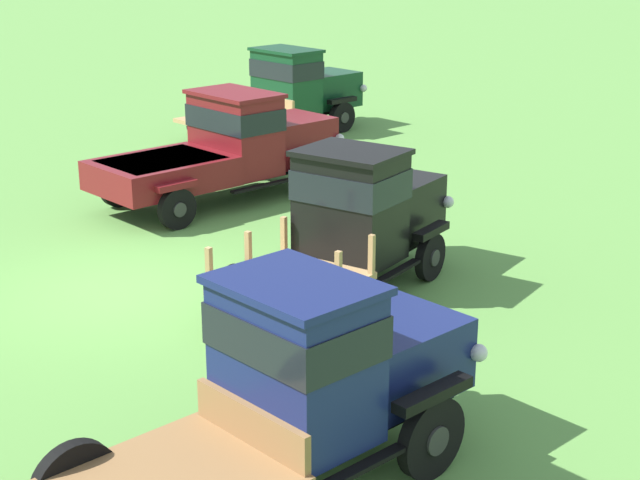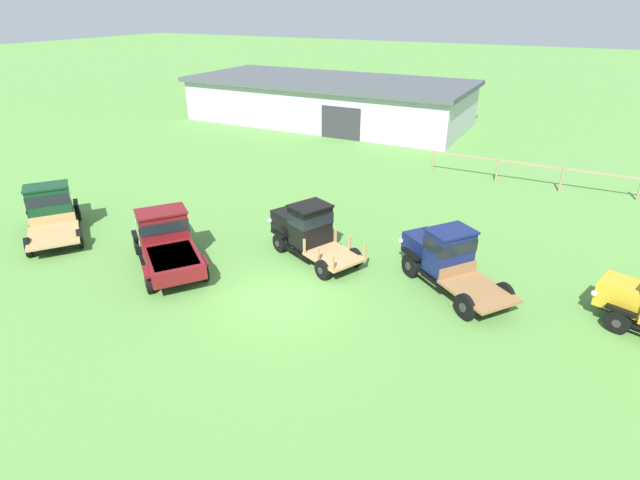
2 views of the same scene
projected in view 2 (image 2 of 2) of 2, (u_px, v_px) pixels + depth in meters
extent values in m
plane|color=#5B9342|center=(281.00, 298.00, 17.74)|extent=(240.00, 240.00, 0.00)
cube|color=#B2B7BC|center=(329.00, 103.00, 42.78)|extent=(23.07, 9.74, 3.26)
cube|color=#474C51|center=(329.00, 81.00, 41.99)|extent=(23.67, 10.54, 0.36)
cube|color=#2D2D33|center=(341.00, 123.00, 37.60)|extent=(3.20, 0.08, 2.40)
cylinder|color=#997F60|center=(433.00, 162.00, 30.32)|extent=(0.12, 0.12, 1.37)
cylinder|color=#997F60|center=(497.00, 171.00, 28.73)|extent=(0.12, 0.12, 1.37)
cylinder|color=#997F60|center=(561.00, 180.00, 27.29)|extent=(0.12, 0.12, 1.37)
cylinder|color=#997F60|center=(640.00, 188.00, 26.07)|extent=(0.12, 0.12, 1.37)
cube|color=#997F60|center=(566.00, 169.00, 27.22)|extent=(14.79, 0.08, 0.10)
cylinder|color=black|center=(32.00, 219.00, 23.11)|extent=(0.77, 0.64, 0.82)
cylinder|color=#2D2D2D|center=(29.00, 219.00, 23.07)|extent=(0.25, 0.20, 0.29)
cylinder|color=black|center=(78.00, 212.00, 23.86)|extent=(0.77, 0.64, 0.82)
cylinder|color=#2D2D2D|center=(80.00, 212.00, 23.90)|extent=(0.25, 0.20, 0.29)
cylinder|color=black|center=(28.00, 247.00, 20.45)|extent=(0.77, 0.64, 0.82)
cylinder|color=#2D2D2D|center=(25.00, 248.00, 20.41)|extent=(0.25, 0.20, 0.29)
cylinder|color=black|center=(80.00, 238.00, 21.20)|extent=(0.77, 0.64, 0.82)
cylinder|color=#2D2D2D|center=(83.00, 238.00, 21.24)|extent=(0.25, 0.20, 0.29)
cube|color=black|center=(54.00, 226.00, 22.21)|extent=(4.48, 3.76, 0.12)
cube|color=#0F381E|center=(52.00, 202.00, 23.43)|extent=(2.16, 2.10, 0.94)
cube|color=silver|center=(52.00, 197.00, 24.10)|extent=(0.70, 0.89, 0.70)
sphere|color=silver|center=(35.00, 198.00, 23.80)|extent=(0.20, 0.20, 0.20)
sphere|color=silver|center=(69.00, 193.00, 24.36)|extent=(0.20, 0.20, 0.20)
cube|color=black|center=(29.00, 210.00, 22.91)|extent=(0.87, 0.73, 0.12)
cube|color=black|center=(76.00, 203.00, 23.66)|extent=(0.87, 0.73, 0.12)
cube|color=#0F381E|center=(50.00, 204.00, 22.16)|extent=(1.90, 2.02, 1.62)
cube|color=black|center=(48.00, 197.00, 22.00)|extent=(1.95, 2.08, 0.45)
cube|color=#0F381E|center=(45.00, 186.00, 21.79)|extent=(2.03, 2.15, 0.08)
cube|color=black|center=(30.00, 227.00, 22.09)|extent=(1.28, 1.02, 0.05)
cube|color=black|center=(78.00, 220.00, 22.83)|extent=(1.28, 1.02, 0.05)
cube|color=tan|center=(53.00, 235.00, 21.04)|extent=(3.17, 3.08, 0.10)
cube|color=tan|center=(52.00, 220.00, 21.92)|extent=(1.19, 1.53, 0.44)
cylinder|color=black|center=(137.00, 245.00, 20.66)|extent=(0.72, 0.60, 0.79)
cylinder|color=#2D2D2D|center=(134.00, 246.00, 20.62)|extent=(0.24, 0.19, 0.27)
cylinder|color=black|center=(187.00, 236.00, 21.44)|extent=(0.72, 0.60, 0.79)
cylinder|color=#2D2D2D|center=(189.00, 236.00, 21.48)|extent=(0.24, 0.19, 0.27)
cylinder|color=black|center=(148.00, 283.00, 17.91)|extent=(0.72, 0.60, 0.79)
cylinder|color=#2D2D2D|center=(145.00, 283.00, 17.87)|extent=(0.24, 0.19, 0.27)
cylinder|color=black|center=(205.00, 271.00, 18.69)|extent=(0.72, 0.60, 0.79)
cylinder|color=#2D2D2D|center=(207.00, 270.00, 18.73)|extent=(0.24, 0.19, 0.27)
cube|color=black|center=(168.00, 255.00, 19.72)|extent=(4.59, 3.88, 0.12)
cube|color=maroon|center=(159.00, 225.00, 20.99)|extent=(2.21, 2.16, 0.94)
cube|color=silver|center=(156.00, 219.00, 21.67)|extent=(0.73, 0.93, 0.70)
sphere|color=silver|center=(137.00, 221.00, 21.36)|extent=(0.20, 0.20, 0.20)
sphere|color=silver|center=(174.00, 215.00, 21.94)|extent=(0.20, 0.20, 0.20)
cube|color=black|center=(135.00, 236.00, 20.47)|extent=(0.84, 0.71, 0.12)
cube|color=black|center=(185.00, 227.00, 21.25)|extent=(0.84, 0.71, 0.12)
cube|color=maroon|center=(164.00, 231.00, 19.71)|extent=(1.99, 2.12, 1.58)
cube|color=black|center=(162.00, 223.00, 19.55)|extent=(2.05, 2.18, 0.44)
cube|color=maroon|center=(161.00, 211.00, 19.35)|extent=(2.13, 2.25, 0.08)
cube|color=black|center=(141.00, 257.00, 19.61)|extent=(1.33, 1.07, 0.05)
cube|color=black|center=(192.00, 247.00, 20.38)|extent=(1.33, 1.07, 0.05)
cube|color=maroon|center=(174.00, 262.00, 18.43)|extent=(3.17, 3.05, 0.57)
cube|color=black|center=(173.00, 256.00, 18.32)|extent=(2.67, 2.57, 0.06)
cube|color=maroon|center=(146.00, 272.00, 17.72)|extent=(0.81, 0.68, 0.12)
cube|color=maroon|center=(204.00, 260.00, 18.50)|extent=(0.81, 0.68, 0.12)
cylinder|color=black|center=(279.00, 243.00, 20.84)|extent=(0.76, 0.45, 0.77)
cylinder|color=#2D2D2D|center=(277.00, 244.00, 20.79)|extent=(0.26, 0.14, 0.27)
cylinder|color=black|center=(311.00, 233.00, 21.75)|extent=(0.76, 0.45, 0.77)
cylinder|color=#2D2D2D|center=(312.00, 232.00, 21.80)|extent=(0.26, 0.14, 0.27)
cylinder|color=black|center=(322.00, 270.00, 18.77)|extent=(0.76, 0.45, 0.77)
cylinder|color=#2D2D2D|center=(320.00, 271.00, 18.72)|extent=(0.26, 0.14, 0.27)
cylinder|color=black|center=(355.00, 257.00, 19.69)|extent=(0.76, 0.45, 0.77)
cylinder|color=#2D2D2D|center=(357.00, 257.00, 19.74)|extent=(0.26, 0.14, 0.27)
cube|color=black|center=(314.00, 247.00, 20.33)|extent=(4.21, 2.57, 0.12)
cube|color=black|center=(292.00, 223.00, 21.19)|extent=(1.86, 1.68, 0.97)
cube|color=silver|center=(282.00, 219.00, 21.72)|extent=(0.43, 0.85, 0.73)
sphere|color=silver|center=(270.00, 221.00, 21.35)|extent=(0.20, 0.20, 0.20)
sphere|color=silver|center=(294.00, 214.00, 22.04)|extent=(0.20, 0.20, 0.20)
cube|color=black|center=(279.00, 234.00, 20.65)|extent=(0.89, 0.55, 0.12)
cube|color=black|center=(310.00, 224.00, 21.57)|extent=(0.89, 0.55, 0.12)
cube|color=black|center=(310.00, 226.00, 20.11)|extent=(1.62, 1.79, 1.63)
cube|color=black|center=(310.00, 217.00, 19.95)|extent=(1.67, 1.84, 0.46)
cube|color=black|center=(310.00, 206.00, 19.74)|extent=(1.75, 1.89, 0.08)
cube|color=black|center=(296.00, 252.00, 19.97)|extent=(1.48, 0.77, 0.05)
cube|color=black|center=(327.00, 241.00, 20.87)|extent=(1.48, 0.77, 0.05)
cube|color=tan|center=(334.00, 256.00, 19.35)|extent=(2.46, 2.31, 0.10)
cube|color=tan|center=(304.00, 246.00, 19.39)|extent=(0.11, 0.11, 0.59)
cube|color=tan|center=(335.00, 236.00, 20.26)|extent=(0.11, 0.11, 0.59)
cube|color=tan|center=(318.00, 254.00, 18.77)|extent=(0.11, 0.11, 0.59)
cube|color=tan|center=(350.00, 243.00, 19.64)|extent=(0.11, 0.11, 0.59)
cube|color=tan|center=(333.00, 263.00, 18.14)|extent=(0.11, 0.11, 0.59)
cube|color=tan|center=(365.00, 251.00, 19.02)|extent=(0.11, 0.11, 0.59)
cylinder|color=black|center=(410.00, 266.00, 18.94)|extent=(0.81, 0.66, 0.90)
cylinder|color=#2D2D2D|center=(408.00, 266.00, 18.90)|extent=(0.27, 0.21, 0.32)
cylinder|color=black|center=(446.00, 257.00, 19.60)|extent=(0.81, 0.66, 0.90)
cylinder|color=#2D2D2D|center=(448.00, 256.00, 19.63)|extent=(0.27, 0.21, 0.32)
cylinder|color=black|center=(465.00, 307.00, 16.39)|extent=(0.81, 0.66, 0.90)
cylinder|color=#2D2D2D|center=(463.00, 308.00, 16.35)|extent=(0.27, 0.21, 0.32)
cylinder|color=black|center=(504.00, 295.00, 17.05)|extent=(0.81, 0.66, 0.90)
cylinder|color=#2D2D2D|center=(506.00, 294.00, 17.08)|extent=(0.27, 0.21, 0.32)
cube|color=black|center=(453.00, 276.00, 18.05)|extent=(4.21, 3.50, 0.12)
cube|color=#141E51|center=(426.00, 246.00, 19.22)|extent=(1.98, 1.91, 0.81)
cube|color=silver|center=(414.00, 239.00, 19.86)|extent=(0.61, 0.79, 0.61)
sphere|color=silver|center=(401.00, 241.00, 19.59)|extent=(0.20, 0.20, 0.20)
sphere|color=silver|center=(427.00, 235.00, 20.09)|extent=(0.20, 0.20, 0.20)
cube|color=black|center=(411.00, 254.00, 18.72)|extent=(0.95, 0.79, 0.12)
cube|color=black|center=(447.00, 245.00, 19.38)|extent=(0.95, 0.79, 0.12)
cube|color=#141E51|center=(449.00, 252.00, 17.98)|extent=(1.77, 1.86, 1.55)
cube|color=black|center=(450.00, 243.00, 17.83)|extent=(1.83, 1.91, 0.43)
cube|color=#141E51|center=(452.00, 231.00, 17.63)|extent=(1.90, 1.98, 0.08)
cube|color=black|center=(430.00, 279.00, 17.94)|extent=(1.30, 1.03, 0.05)
cube|color=black|center=(466.00, 269.00, 18.58)|extent=(1.30, 1.03, 0.05)
cube|color=olive|center=(479.00, 291.00, 16.91)|extent=(2.89, 2.78, 0.10)
cube|color=olive|center=(458.00, 271.00, 17.72)|extent=(1.04, 1.34, 0.44)
cylinder|color=black|center=(617.00, 322.00, 15.73)|extent=(0.78, 0.41, 0.76)
cylinder|color=#2D2D2D|center=(616.00, 324.00, 15.66)|extent=(0.26, 0.11, 0.27)
cylinder|color=black|center=(633.00, 302.00, 16.80)|extent=(0.78, 0.41, 0.76)
cylinder|color=#2D2D2D|center=(634.00, 300.00, 16.87)|extent=(0.26, 0.11, 0.27)
cube|color=gold|center=(623.00, 295.00, 16.16)|extent=(1.69, 1.54, 0.84)
cube|color=silver|center=(601.00, 288.00, 16.60)|extent=(0.33, 0.90, 0.63)
sphere|color=silver|center=(594.00, 293.00, 16.18)|extent=(0.20, 0.20, 0.20)
sphere|color=silver|center=(607.00, 280.00, 16.98)|extent=(0.20, 0.20, 0.20)
cube|color=black|center=(621.00, 311.00, 15.55)|extent=(0.90, 0.45, 0.12)
cube|color=black|center=(637.00, 291.00, 16.61)|extent=(0.90, 0.45, 0.12)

